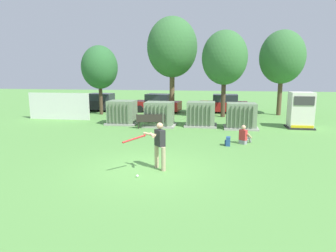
{
  "coord_description": "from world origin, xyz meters",
  "views": [
    {
      "loc": [
        2.3,
        -10.18,
        3.52
      ],
      "look_at": [
        0.16,
        3.5,
        1.0
      ],
      "focal_mm": 31.61,
      "sensor_mm": 36.0,
      "label": 1
    }
  ],
  "objects_px": {
    "generator_enclosure": "(301,110)",
    "backpack": "(228,141)",
    "parked_car_right_of_center": "(224,104)",
    "park_bench": "(151,120)",
    "parked_car_left_of_center": "(157,104)",
    "batter": "(159,144)",
    "parked_car_leftmost": "(100,103)",
    "seated_spectator": "(244,136)",
    "transformer_mid_west": "(159,114)",
    "sports_ball": "(137,176)",
    "transformer_east": "(241,116)",
    "transformer_mid_east": "(201,114)",
    "transformer_west": "(122,113)"
  },
  "relations": [
    {
      "from": "parked_car_left_of_center",
      "to": "parked_car_right_of_center",
      "type": "bearing_deg",
      "value": 3.62
    },
    {
      "from": "sports_ball",
      "to": "seated_spectator",
      "type": "xyz_separation_m",
      "value": [
        4.05,
        5.52,
        0.33
      ]
    },
    {
      "from": "generator_enclosure",
      "to": "parked_car_right_of_center",
      "type": "distance_m",
      "value": 8.13
    },
    {
      "from": "transformer_mid_west",
      "to": "batter",
      "type": "height_order",
      "value": "batter"
    },
    {
      "from": "transformer_mid_west",
      "to": "generator_enclosure",
      "type": "xyz_separation_m",
      "value": [
        8.98,
        0.74,
        0.35
      ]
    },
    {
      "from": "transformer_mid_east",
      "to": "batter",
      "type": "bearing_deg",
      "value": -96.93
    },
    {
      "from": "transformer_west",
      "to": "transformer_mid_west",
      "type": "height_order",
      "value": "same"
    },
    {
      "from": "batter",
      "to": "parked_car_leftmost",
      "type": "bearing_deg",
      "value": 118.37
    },
    {
      "from": "transformer_west",
      "to": "parked_car_left_of_center",
      "type": "distance_m",
      "value": 6.7
    },
    {
      "from": "seated_spectator",
      "to": "parked_car_leftmost",
      "type": "bearing_deg",
      "value": 137.26
    },
    {
      "from": "batter",
      "to": "seated_spectator",
      "type": "relative_size",
      "value": 1.81
    },
    {
      "from": "transformer_mid_west",
      "to": "park_bench",
      "type": "height_order",
      "value": "transformer_mid_west"
    },
    {
      "from": "transformer_mid_east",
      "to": "parked_car_right_of_center",
      "type": "xyz_separation_m",
      "value": [
        1.68,
        6.95,
        -0.04
      ]
    },
    {
      "from": "transformer_mid_west",
      "to": "batter",
      "type": "distance_m",
      "value": 8.83
    },
    {
      "from": "seated_spectator",
      "to": "transformer_mid_east",
      "type": "bearing_deg",
      "value": 117.28
    },
    {
      "from": "sports_ball",
      "to": "parked_car_leftmost",
      "type": "height_order",
      "value": "parked_car_leftmost"
    },
    {
      "from": "transformer_west",
      "to": "parked_car_left_of_center",
      "type": "relative_size",
      "value": 0.48
    },
    {
      "from": "parked_car_right_of_center",
      "to": "sports_ball",
      "type": "bearing_deg",
      "value": -101.14
    },
    {
      "from": "batter",
      "to": "parked_car_leftmost",
      "type": "distance_m",
      "value": 17.7
    },
    {
      "from": "transformer_west",
      "to": "transformer_east",
      "type": "distance_m",
      "value": 7.95
    },
    {
      "from": "transformer_mid_west",
      "to": "backpack",
      "type": "bearing_deg",
      "value": -47.78
    },
    {
      "from": "park_bench",
      "to": "batter",
      "type": "height_order",
      "value": "batter"
    },
    {
      "from": "sports_ball",
      "to": "park_bench",
      "type": "bearing_deg",
      "value": 99.3
    },
    {
      "from": "transformer_mid_east",
      "to": "backpack",
      "type": "distance_m",
      "value": 5.42
    },
    {
      "from": "park_bench",
      "to": "seated_spectator",
      "type": "height_order",
      "value": "seated_spectator"
    },
    {
      "from": "transformer_mid_east",
      "to": "parked_car_right_of_center",
      "type": "height_order",
      "value": "same"
    },
    {
      "from": "generator_enclosure",
      "to": "backpack",
      "type": "distance_m",
      "value": 7.25
    },
    {
      "from": "park_bench",
      "to": "sports_ball",
      "type": "relative_size",
      "value": 20.48
    },
    {
      "from": "transformer_mid_west",
      "to": "transformer_mid_east",
      "type": "relative_size",
      "value": 1.0
    },
    {
      "from": "sports_ball",
      "to": "parked_car_left_of_center",
      "type": "relative_size",
      "value": 0.02
    },
    {
      "from": "transformer_east",
      "to": "batter",
      "type": "xyz_separation_m",
      "value": [
        -3.66,
        -8.72,
        0.19
      ]
    },
    {
      "from": "generator_enclosure",
      "to": "park_bench",
      "type": "bearing_deg",
      "value": -170.51
    },
    {
      "from": "sports_ball",
      "to": "parked_car_left_of_center",
      "type": "bearing_deg",
      "value": 98.59
    },
    {
      "from": "park_bench",
      "to": "parked_car_left_of_center",
      "type": "height_order",
      "value": "parked_car_left_of_center"
    },
    {
      "from": "parked_car_leftmost",
      "to": "parked_car_left_of_center",
      "type": "distance_m",
      "value": 5.33
    },
    {
      "from": "transformer_west",
      "to": "parked_car_leftmost",
      "type": "height_order",
      "value": "same"
    },
    {
      "from": "transformer_east",
      "to": "seated_spectator",
      "type": "relative_size",
      "value": 2.18
    },
    {
      "from": "generator_enclosure",
      "to": "backpack",
      "type": "xyz_separation_m",
      "value": [
        -4.73,
        -5.42,
        -0.92
      ]
    },
    {
      "from": "park_bench",
      "to": "seated_spectator",
      "type": "xyz_separation_m",
      "value": [
        5.49,
        -3.27,
        -0.16
      ]
    },
    {
      "from": "generator_enclosure",
      "to": "backpack",
      "type": "height_order",
      "value": "generator_enclosure"
    },
    {
      "from": "transformer_mid_west",
      "to": "transformer_east",
      "type": "bearing_deg",
      "value": 0.4
    },
    {
      "from": "transformer_mid_east",
      "to": "parked_car_leftmost",
      "type": "distance_m",
      "value": 11.48
    },
    {
      "from": "generator_enclosure",
      "to": "parked_car_leftmost",
      "type": "height_order",
      "value": "generator_enclosure"
    },
    {
      "from": "transformer_mid_west",
      "to": "parked_car_leftmost",
      "type": "relative_size",
      "value": 0.5
    },
    {
      "from": "transformer_east",
      "to": "parked_car_leftmost",
      "type": "bearing_deg",
      "value": 150.42
    },
    {
      "from": "transformer_mid_west",
      "to": "parked_car_right_of_center",
      "type": "distance_m",
      "value": 8.63
    },
    {
      "from": "transformer_west",
      "to": "transformer_east",
      "type": "height_order",
      "value": "same"
    },
    {
      "from": "backpack",
      "to": "generator_enclosure",
      "type": "bearing_deg",
      "value": 48.89
    },
    {
      "from": "transformer_mid_west",
      "to": "seated_spectator",
      "type": "relative_size",
      "value": 2.18
    },
    {
      "from": "transformer_mid_west",
      "to": "sports_ball",
      "type": "distance_m",
      "value": 9.71
    }
  ]
}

